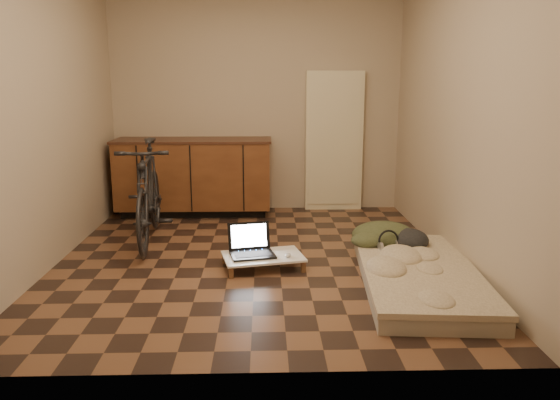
{
  "coord_description": "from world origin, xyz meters",
  "views": [
    {
      "loc": [
        0.09,
        -4.75,
        1.59
      ],
      "look_at": [
        0.23,
        -0.04,
        0.55
      ],
      "focal_mm": 35.0,
      "sensor_mm": 36.0,
      "label": 1
    }
  ],
  "objects_px": {
    "lap_desk": "(263,257)",
    "laptop": "(251,248)",
    "bicycle": "(148,187)",
    "futon": "(418,276)"
  },
  "relations": [
    {
      "from": "bicycle",
      "to": "laptop",
      "type": "bearing_deg",
      "value": -41.58
    },
    {
      "from": "lap_desk",
      "to": "laptop",
      "type": "height_order",
      "value": "laptop"
    },
    {
      "from": "lap_desk",
      "to": "laptop",
      "type": "relative_size",
      "value": 1.75
    },
    {
      "from": "bicycle",
      "to": "laptop",
      "type": "relative_size",
      "value": 4.04
    },
    {
      "from": "futon",
      "to": "laptop",
      "type": "xyz_separation_m",
      "value": [
        -1.33,
        0.49,
        0.09
      ]
    },
    {
      "from": "bicycle",
      "to": "lap_desk",
      "type": "relative_size",
      "value": 2.31
    },
    {
      "from": "lap_desk",
      "to": "bicycle",
      "type": "bearing_deg",
      "value": 132.79
    },
    {
      "from": "laptop",
      "to": "futon",
      "type": "bearing_deg",
      "value": -32.43
    },
    {
      "from": "bicycle",
      "to": "lap_desk",
      "type": "bearing_deg",
      "value": -40.37
    },
    {
      "from": "bicycle",
      "to": "futon",
      "type": "height_order",
      "value": "bicycle"
    }
  ]
}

